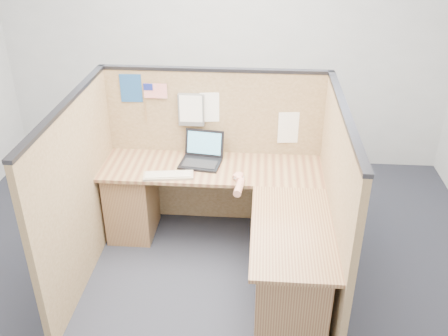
# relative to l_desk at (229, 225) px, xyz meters

# --- Properties ---
(floor) EXTENTS (5.00, 5.00, 0.00)m
(floor) POSITION_rel_l_desk_xyz_m (-0.18, -0.29, -0.39)
(floor) COLOR black
(floor) RESTS_ON ground
(wall_back) EXTENTS (5.00, 0.00, 5.00)m
(wall_back) POSITION_rel_l_desk_xyz_m (-0.18, 1.96, 1.01)
(wall_back) COLOR #ADB1B3
(wall_back) RESTS_ON floor
(cubicle_partitions) EXTENTS (2.06, 1.83, 1.53)m
(cubicle_partitions) POSITION_rel_l_desk_xyz_m (-0.18, 0.14, 0.38)
(cubicle_partitions) COLOR brown
(cubicle_partitions) RESTS_ON floor
(l_desk) EXTENTS (1.95, 1.75, 0.73)m
(l_desk) POSITION_rel_l_desk_xyz_m (0.00, 0.00, 0.00)
(l_desk) COLOR brown
(l_desk) RESTS_ON floor
(laptop) EXTENTS (0.39, 0.38, 0.26)m
(laptop) POSITION_rel_l_desk_xyz_m (-0.29, 0.50, 0.40)
(laptop) COLOR black
(laptop) RESTS_ON l_desk
(keyboard) EXTENTS (0.44, 0.20, 0.03)m
(keyboard) POSITION_rel_l_desk_xyz_m (-0.53, 0.19, 0.35)
(keyboard) COLOR gray
(keyboard) RESTS_ON l_desk
(mouse) EXTENTS (0.10, 0.07, 0.04)m
(mouse) POSITION_rel_l_desk_xyz_m (0.07, 0.19, 0.36)
(mouse) COLOR silver
(mouse) RESTS_ON l_desk
(hand_forearm) EXTENTS (0.10, 0.34, 0.07)m
(hand_forearm) POSITION_rel_l_desk_xyz_m (0.07, 0.07, 0.37)
(hand_forearm) COLOR tan
(hand_forearm) RESTS_ON l_desk
(blue_poster) EXTENTS (0.19, 0.01, 0.26)m
(blue_poster) POSITION_rel_l_desk_xyz_m (-0.93, 0.68, 0.94)
(blue_poster) COLOR navy
(blue_poster) RESTS_ON cubicle_partitions
(american_flag) EXTENTS (0.21, 0.01, 0.36)m
(american_flag) POSITION_rel_l_desk_xyz_m (-0.73, 0.67, 0.92)
(american_flag) COLOR olive
(american_flag) RESTS_ON cubicle_partitions
(file_holder) EXTENTS (0.23, 0.05, 0.29)m
(file_holder) POSITION_rel_l_desk_xyz_m (-0.39, 0.66, 0.77)
(file_holder) COLOR slate
(file_holder) RESTS_ON cubicle_partitions
(paper_left) EXTENTS (0.21, 0.03, 0.27)m
(paper_left) POSITION_rel_l_desk_xyz_m (-0.21, 0.68, 0.78)
(paper_left) COLOR white
(paper_left) RESTS_ON cubicle_partitions
(paper_right) EXTENTS (0.23, 0.03, 0.30)m
(paper_right) POSITION_rel_l_desk_xyz_m (0.51, 0.68, 0.61)
(paper_right) COLOR white
(paper_right) RESTS_ON cubicle_partitions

